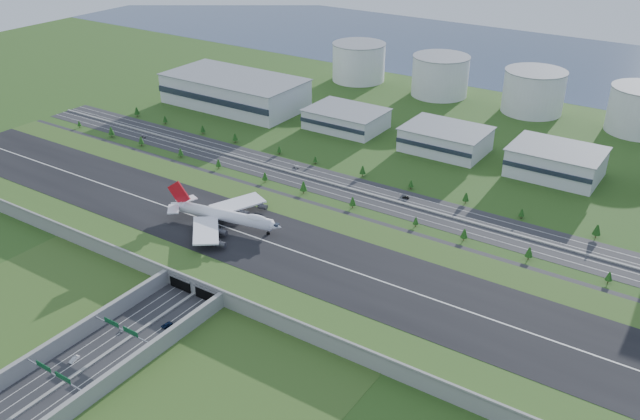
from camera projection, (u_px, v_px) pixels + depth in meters
The scene contains 22 objects.
ground at pixel (257, 251), 368.97m from camera, with size 1200.00×1200.00×0.00m, color #294916.
airfield_deck at pixel (257, 244), 367.01m from camera, with size 520.00×100.00×9.20m.
underpass_road at pixel (115, 342), 293.78m from camera, with size 38.80×120.40×8.00m.
sign_gantry_near at pixel (121, 330), 295.40m from camera, with size 38.70×0.70×9.80m.
sign_gantry_far at pixel (54, 375), 269.49m from camera, with size 38.70×0.70×9.80m.
north_expressway at pixel (348, 188), 439.29m from camera, with size 560.00×36.00×0.12m, color #28282B.
tree_row at pixel (361, 187), 431.23m from camera, with size 497.39×48.72×8.44m.
hangar_west at pixel (235, 91), 583.77m from camera, with size 120.00×60.00×25.00m, color silver.
hangar_mid_a at pixel (346, 119), 535.71m from camera, with size 58.00×42.00×15.00m, color silver.
hangar_mid_b at pixel (445, 140), 493.48m from camera, with size 58.00×42.00×17.00m, color silver.
hangar_mid_c at pixel (556, 162), 453.70m from camera, with size 58.00×42.00×19.00m, color silver.
fuel_tank_a at pixel (359, 62), 649.47m from camera, with size 50.00×50.00×35.00m, color silver.
fuel_tank_b at pixel (440, 76), 607.69m from camera, with size 50.00×50.00×35.00m, color silver.
fuel_tank_c at pixel (533, 92), 565.92m from camera, with size 50.00×50.00×35.00m, color silver.
bay_water at pixel (536, 60), 724.38m from camera, with size 1200.00×260.00×0.06m, color #31425E.
boeing_747 at pixel (225, 215), 375.40m from camera, with size 71.26×66.79×22.19m.
car_0 at pixel (123, 329), 305.89m from camera, with size 1.69×4.21×1.43m, color silver.
car_1 at pixel (74, 359), 287.24m from camera, with size 1.77×5.09×1.68m, color silver.
car_2 at pixel (167, 325), 308.79m from camera, with size 2.54×5.51×1.53m, color #0B1A3A.
car_4 at pixel (143, 137), 519.89m from camera, with size 1.95×4.85×1.65m, color slate.
car_5 at pixel (406, 197), 426.02m from camera, with size 1.53×4.39×1.45m, color black.
car_7 at pixel (296, 167), 469.00m from camera, with size 2.01×4.94×1.43m, color silver.
Camera 1 is at (204.19, -245.73, 189.03)m, focal length 38.00 mm.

